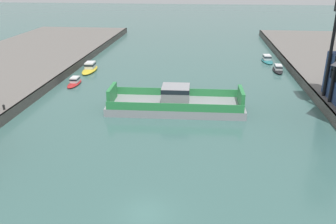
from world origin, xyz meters
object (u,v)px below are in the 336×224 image
object	(u,v)px
moored_boat_near_right	(90,68)
moored_boat_far_right	(267,59)
moored_boat_near_left	(278,69)
chain_ferry	(176,103)
moored_boat_far_left	(75,82)

from	to	relation	value
moored_boat_near_right	moored_boat_far_right	bearing A→B (deg)	18.12
moored_boat_near_left	moored_boat_far_right	bearing A→B (deg)	95.51
chain_ferry	moored_boat_near_left	size ratio (longest dim) A/B	3.20
chain_ferry	moored_boat_far_right	bearing A→B (deg)	60.98
chain_ferry	moored_boat_near_left	bearing A→B (deg)	51.54
chain_ferry	moored_boat_near_right	size ratio (longest dim) A/B	2.62
moored_boat_near_left	moored_boat_near_right	xyz separation A→B (m)	(-36.76, -3.34, 0.10)
chain_ferry	moored_boat_far_right	size ratio (longest dim) A/B	3.00
moored_boat_far_left	moored_boat_near_left	bearing A→B (deg)	18.60
moored_boat_near_right	moored_boat_far_left	distance (m)	9.00
moored_boat_near_left	moored_boat_far_right	distance (m)	8.46
moored_boat_near_right	moored_boat_far_right	xyz separation A→B (m)	(35.95, 11.76, -0.11)
moored_boat_far_left	moored_boat_far_right	world-z (taller)	moored_boat_far_right
moored_boat_near_left	chain_ferry	bearing A→B (deg)	-128.46
moored_boat_near_right	moored_boat_far_right	size ratio (longest dim) A/B	1.15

